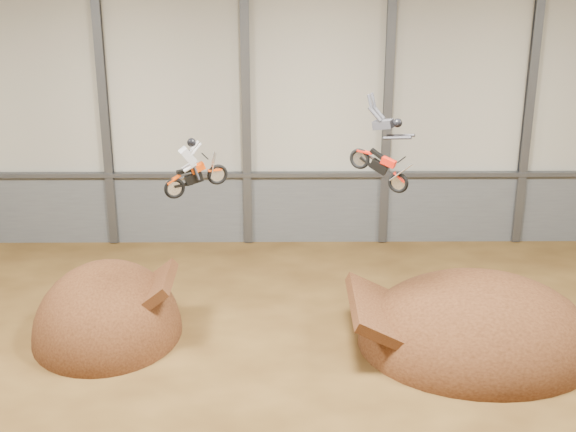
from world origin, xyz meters
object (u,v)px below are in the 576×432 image
Objects in this scene: takeoff_ramp at (109,334)px; fmx_rider_a at (197,162)px; fmx_rider_b at (376,142)px; landing_ramp at (476,344)px.

fmx_rider_a is at bearing -23.45° from takeoff_ramp.
landing_ramp is at bearing 30.76° from fmx_rider_b.
fmx_rider_b is at bearing -6.38° from takeoff_ramp.
fmx_rider_b reaches higher than takeoff_ramp.
takeoff_ramp is 0.73× the size of landing_ramp.
landing_ramp is 12.67m from fmx_rider_a.
fmx_rider_b is (9.99, -1.12, 7.97)m from takeoff_ramp.
takeoff_ramp is 2.93× the size of fmx_rider_a.
fmx_rider_b reaches higher than fmx_rider_a.
landing_ramp is 2.94× the size of fmx_rider_b.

